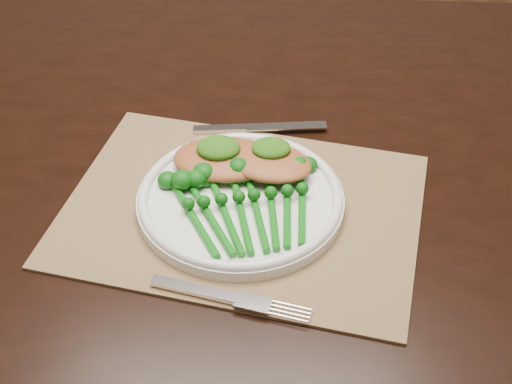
{
  "coord_description": "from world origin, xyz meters",
  "views": [
    {
      "loc": [
        -0.06,
        -0.83,
        1.36
      ],
      "look_at": [
        -0.08,
        -0.17,
        0.78
      ],
      "focal_mm": 50.0,
      "sensor_mm": 36.0,
      "label": 1
    }
  ],
  "objects_px": {
    "dining_table": "(228,307)",
    "broccolini_bundle": "(249,213)",
    "dinner_plate": "(241,198)",
    "chicken_fillet_left": "(224,159)",
    "placemat": "(242,209)"
  },
  "relations": [
    {
      "from": "dinner_plate",
      "to": "chicken_fillet_left",
      "type": "xyz_separation_m",
      "value": [
        -0.02,
        0.06,
        0.02
      ]
    },
    {
      "from": "dinner_plate",
      "to": "broccolini_bundle",
      "type": "distance_m",
      "value": 0.04
    },
    {
      "from": "chicken_fillet_left",
      "to": "broccolini_bundle",
      "type": "relative_size",
      "value": 0.66
    },
    {
      "from": "placemat",
      "to": "chicken_fillet_left",
      "type": "distance_m",
      "value": 0.07
    },
    {
      "from": "dinner_plate",
      "to": "chicken_fillet_left",
      "type": "relative_size",
      "value": 1.95
    },
    {
      "from": "dinner_plate",
      "to": "chicken_fillet_left",
      "type": "distance_m",
      "value": 0.06
    },
    {
      "from": "broccolini_bundle",
      "to": "chicken_fillet_left",
      "type": "bearing_deg",
      "value": 97.97
    },
    {
      "from": "placemat",
      "to": "dinner_plate",
      "type": "bearing_deg",
      "value": 131.81
    },
    {
      "from": "dinner_plate",
      "to": "broccolini_bundle",
      "type": "height_order",
      "value": "broccolini_bundle"
    },
    {
      "from": "dining_table",
      "to": "placemat",
      "type": "relative_size",
      "value": 3.74
    },
    {
      "from": "dining_table",
      "to": "placemat",
      "type": "xyz_separation_m",
      "value": [
        0.03,
        -0.15,
        0.37
      ]
    },
    {
      "from": "dining_table",
      "to": "broccolini_bundle",
      "type": "xyz_separation_m",
      "value": [
        0.04,
        -0.18,
        0.4
      ]
    },
    {
      "from": "dining_table",
      "to": "placemat",
      "type": "distance_m",
      "value": 0.41
    },
    {
      "from": "chicken_fillet_left",
      "to": "broccolini_bundle",
      "type": "distance_m",
      "value": 0.1
    },
    {
      "from": "dining_table",
      "to": "broccolini_bundle",
      "type": "distance_m",
      "value": 0.44
    }
  ]
}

